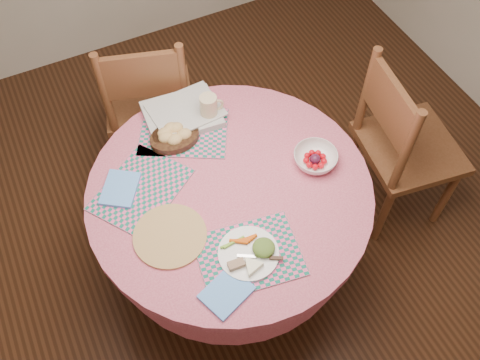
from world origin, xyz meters
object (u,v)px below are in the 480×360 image
at_px(wicker_trivet, 170,236).
at_px(bread_bowl, 174,135).
at_px(chair_right, 402,145).
at_px(dinner_plate, 251,253).
at_px(latte_mug, 209,108).
at_px(chair_back, 149,101).
at_px(dining_table, 230,212).
at_px(fruit_bowl, 315,159).

xyz_separation_m(wicker_trivet, bread_bowl, (0.21, 0.46, 0.03)).
distance_m(chair_right, bread_bowl, 1.15).
distance_m(wicker_trivet, dinner_plate, 0.34).
height_order(dinner_plate, latte_mug, latte_mug).
distance_m(chair_right, chair_back, 1.35).
xyz_separation_m(chair_right, chair_back, (-1.04, 0.86, -0.02)).
height_order(dining_table, latte_mug, latte_mug).
bearing_deg(chair_back, dinner_plate, 107.80).
height_order(chair_right, fruit_bowl, chair_right).
relative_size(dining_table, chair_back, 1.22).
distance_m(chair_right, dinner_plate, 1.08).
height_order(bread_bowl, latte_mug, latte_mug).
distance_m(dinner_plate, fruit_bowl, 0.54).
bearing_deg(chair_back, latte_mug, 127.64).
distance_m(dining_table, chair_back, 0.85).
bearing_deg(chair_right, bread_bowl, 79.17).
xyz_separation_m(chair_back, fruit_bowl, (0.48, -0.89, 0.25)).
relative_size(chair_right, dinner_plate, 4.31).
bearing_deg(fruit_bowl, chair_back, 118.56).
relative_size(bread_bowl, fruit_bowl, 1.18).
relative_size(chair_back, fruit_bowl, 5.21).
bearing_deg(latte_mug, wicker_trivet, -128.84).
relative_size(chair_back, wicker_trivet, 3.38).
distance_m(dining_table, fruit_bowl, 0.46).
bearing_deg(wicker_trivet, dining_table, 18.55).
relative_size(chair_right, wicker_trivet, 3.48).
height_order(wicker_trivet, dinner_plate, dinner_plate).
height_order(bread_bowl, fruit_bowl, bread_bowl).
bearing_deg(bread_bowl, latte_mug, 12.86).
xyz_separation_m(dining_table, chair_right, (0.95, -0.02, -0.01)).
bearing_deg(chair_back, bread_bowl, 103.55).
xyz_separation_m(wicker_trivet, fruit_bowl, (0.72, 0.06, 0.02)).
distance_m(wicker_trivet, fruit_bowl, 0.72).
xyz_separation_m(dining_table, wicker_trivet, (-0.32, -0.11, 0.20)).
bearing_deg(dining_table, fruit_bowl, -6.20).
relative_size(dining_table, fruit_bowl, 6.37).
relative_size(wicker_trivet, fruit_bowl, 1.54).
xyz_separation_m(wicker_trivet, dinner_plate, (0.25, -0.22, 0.02)).
xyz_separation_m(dinner_plate, fruit_bowl, (0.46, 0.28, 0.01)).
bearing_deg(fruit_bowl, dinner_plate, -148.37).
xyz_separation_m(dining_table, latte_mug, (0.09, 0.40, 0.27)).
relative_size(chair_back, latte_mug, 7.15).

